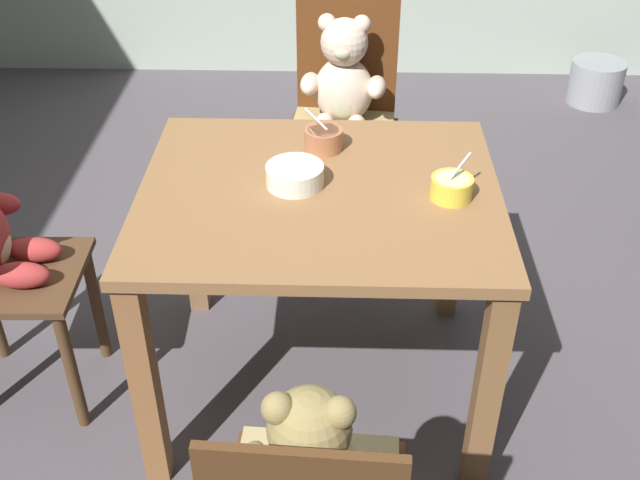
# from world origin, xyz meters

# --- Properties ---
(ground_plane) EXTENTS (5.20, 5.20, 0.04)m
(ground_plane) POSITION_xyz_m (0.00, 0.00, -0.02)
(ground_plane) COLOR #514A50
(dining_table) EXTENTS (0.98, 0.83, 0.73)m
(dining_table) POSITION_xyz_m (0.00, 0.00, 0.60)
(dining_table) COLOR olive
(dining_table) RESTS_ON ground_plane
(teddy_chair_far_center) EXTENTS (0.45, 0.40, 0.95)m
(teddy_chair_far_center) POSITION_xyz_m (0.06, 0.86, 0.59)
(teddy_chair_far_center) COLOR #5A3014
(teddy_chair_far_center) RESTS_ON ground_plane
(porridge_bowl_yellow_near_right) EXTENTS (0.11, 0.11, 0.11)m
(porridge_bowl_yellow_near_right) POSITION_xyz_m (0.35, -0.03, 0.76)
(porridge_bowl_yellow_near_right) COLOR yellow
(porridge_bowl_yellow_near_right) RESTS_ON dining_table
(porridge_bowl_terracotta_far_center) EXTENTS (0.12, 0.11, 0.12)m
(porridge_bowl_terracotta_far_center) POSITION_xyz_m (0.01, 0.23, 0.76)
(porridge_bowl_terracotta_far_center) COLOR #B06B47
(porridge_bowl_terracotta_far_center) RESTS_ON dining_table
(porridge_bowl_white_center) EXTENTS (0.16, 0.16, 0.06)m
(porridge_bowl_white_center) POSITION_xyz_m (-0.07, 0.02, 0.76)
(porridge_bowl_white_center) COLOR white
(porridge_bowl_white_center) RESTS_ON dining_table
(metal_pail) EXTENTS (0.28, 0.28, 0.23)m
(metal_pail) POSITION_xyz_m (1.43, 2.15, 0.11)
(metal_pail) COLOR #93969B
(metal_pail) RESTS_ON ground_plane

